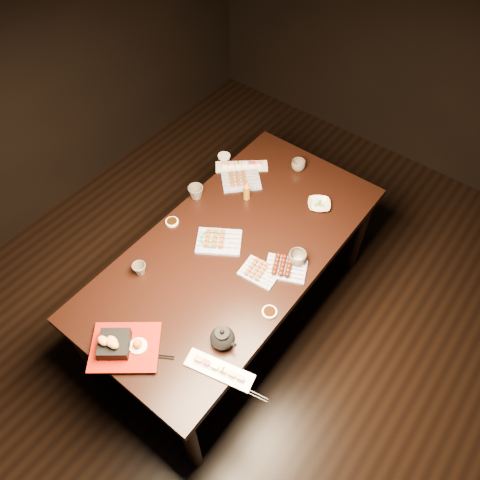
# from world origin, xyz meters

# --- Properties ---
(ground) EXTENTS (5.00, 5.00, 0.00)m
(ground) POSITION_xyz_m (0.00, 0.00, 0.00)
(ground) COLOR black
(ground) RESTS_ON ground
(dining_table) EXTENTS (1.39, 1.99, 0.75)m
(dining_table) POSITION_xyz_m (-0.24, 0.36, 0.38)
(dining_table) COLOR black
(dining_table) RESTS_ON ground
(sushi_platter_near) EXTENTS (0.33, 0.16, 0.04)m
(sushi_platter_near) POSITION_xyz_m (0.13, -0.23, 0.77)
(sushi_platter_near) COLOR white
(sushi_platter_near) RESTS_ON dining_table
(sushi_platter_far) EXTENTS (0.30, 0.28, 0.04)m
(sushi_platter_far) POSITION_xyz_m (-0.60, 0.89, 0.77)
(sushi_platter_far) COLOR white
(sushi_platter_far) RESTS_ON dining_table
(yakitori_plate_center) EXTENTS (0.30, 0.28, 0.06)m
(yakitori_plate_center) POSITION_xyz_m (-0.33, 0.34, 0.78)
(yakitori_plate_center) COLOR #828EB6
(yakitori_plate_center) RESTS_ON dining_table
(yakitori_plate_right) EXTENTS (0.21, 0.16, 0.05)m
(yakitori_plate_right) POSITION_xyz_m (-0.04, 0.31, 0.77)
(yakitori_plate_right) COLOR #828EB6
(yakitori_plate_right) RESTS_ON dining_table
(yakitori_plate_left) EXTENTS (0.28, 0.28, 0.06)m
(yakitori_plate_left) POSITION_xyz_m (-0.53, 0.78, 0.78)
(yakitori_plate_left) COLOR #828EB6
(yakitori_plate_left) RESTS_ON dining_table
(tsukune_plate) EXTENTS (0.26, 0.23, 0.05)m
(tsukune_plate) POSITION_xyz_m (0.06, 0.41, 0.78)
(tsukune_plate) COLOR #828EB6
(tsukune_plate) RESTS_ON dining_table
(edamame_bowl_green) EXTENTS (0.16, 0.16, 0.04)m
(edamame_bowl_green) POSITION_xyz_m (-0.37, 0.31, 0.77)
(edamame_bowl_green) COLOR #287B5C
(edamame_bowl_green) RESTS_ON dining_table
(edamame_bowl_cream) EXTENTS (0.18, 0.18, 0.03)m
(edamame_bowl_cream) POSITION_xyz_m (-0.04, 0.90, 0.77)
(edamame_bowl_cream) COLOR beige
(edamame_bowl_cream) RESTS_ON dining_table
(tempura_tray) EXTENTS (0.40, 0.39, 0.12)m
(tempura_tray) POSITION_xyz_m (-0.28, -0.41, 0.81)
(tempura_tray) COLOR black
(tempura_tray) RESTS_ON dining_table
(teacup_near_left) EXTENTS (0.08, 0.08, 0.07)m
(teacup_near_left) POSITION_xyz_m (-0.53, -0.07, 0.78)
(teacup_near_left) COLOR #51493E
(teacup_near_left) RESTS_ON dining_table
(teacup_mid_right) EXTENTS (0.10, 0.10, 0.08)m
(teacup_mid_right) POSITION_xyz_m (0.08, 0.49, 0.79)
(teacup_mid_right) COLOR #51493E
(teacup_mid_right) RESTS_ON dining_table
(teacup_far_left) EXTENTS (0.12, 0.12, 0.08)m
(teacup_far_left) POSITION_xyz_m (-0.66, 0.52, 0.79)
(teacup_far_left) COLOR #51493E
(teacup_far_left) RESTS_ON dining_table
(teacup_far_right) EXTENTS (0.11, 0.11, 0.07)m
(teacup_far_right) POSITION_xyz_m (-0.31, 1.08, 0.78)
(teacup_far_right) COLOR #51493E
(teacup_far_right) RESTS_ON dining_table
(teapot) EXTENTS (0.14, 0.14, 0.12)m
(teapot) POSITION_xyz_m (0.06, -0.11, 0.81)
(teapot) COLOR black
(teapot) RESTS_ON dining_table
(condiment_bottle) EXTENTS (0.05, 0.05, 0.12)m
(condiment_bottle) POSITION_xyz_m (-0.42, 0.70, 0.81)
(condiment_bottle) COLOR brown
(condiment_bottle) RESTS_ON dining_table
(sauce_dish_west) EXTENTS (0.10, 0.10, 0.01)m
(sauce_dish_west) POSITION_xyz_m (-0.63, 0.28, 0.76)
(sauce_dish_west) COLOR white
(sauce_dish_west) RESTS_ON dining_table
(sauce_dish_east) EXTENTS (0.12, 0.12, 0.02)m
(sauce_dish_east) POSITION_xyz_m (-0.04, 0.90, 0.76)
(sauce_dish_east) COLOR white
(sauce_dish_east) RESTS_ON dining_table
(sauce_dish_se) EXTENTS (0.10, 0.10, 0.01)m
(sauce_dish_se) POSITION_xyz_m (0.14, 0.15, 0.76)
(sauce_dish_se) COLOR white
(sauce_dish_se) RESTS_ON dining_table
(sauce_dish_nw) EXTENTS (0.10, 0.10, 0.01)m
(sauce_dish_nw) POSITION_xyz_m (-0.75, 0.89, 0.76)
(sauce_dish_nw) COLOR white
(sauce_dish_nw) RESTS_ON dining_table
(chopsticks_near) EXTENTS (0.19, 0.12, 0.01)m
(chopsticks_near) POSITION_xyz_m (-0.16, -0.36, 0.75)
(chopsticks_near) COLOR black
(chopsticks_near) RESTS_ON dining_table
(chopsticks_se) EXTENTS (0.23, 0.07, 0.01)m
(chopsticks_se) POSITION_xyz_m (0.27, -0.23, 0.75)
(chopsticks_se) COLOR black
(chopsticks_se) RESTS_ON dining_table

